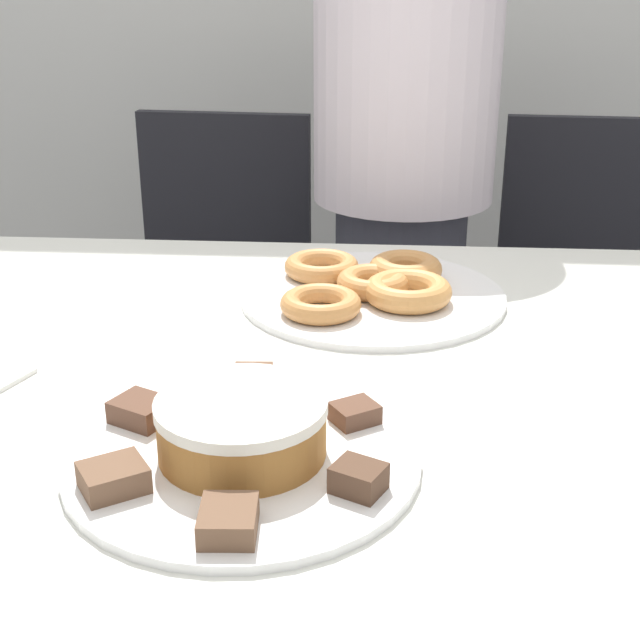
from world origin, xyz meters
name	(u,v)px	position (x,y,z in m)	size (l,w,h in m)	color
table	(319,428)	(0.00, 0.00, 0.67)	(1.68, 1.04, 0.74)	silver
person_standing	(403,171)	(0.11, 0.80, 0.81)	(0.36, 0.36, 1.55)	#383842
office_chair_left	(215,329)	(-0.30, 0.88, 0.42)	(0.47, 0.47, 0.88)	black
office_chair_right	(586,340)	(0.53, 0.88, 0.42)	(0.47, 0.47, 0.88)	black
plate_cake	(243,457)	(-0.06, -0.21, 0.75)	(0.36, 0.36, 0.01)	white
plate_donuts	(372,296)	(0.06, 0.25, 0.75)	(0.39, 0.39, 0.01)	white
frosted_cake	(242,427)	(-0.06, -0.21, 0.78)	(0.17, 0.17, 0.06)	#9E662D
lamington_0	(355,413)	(0.05, -0.13, 0.76)	(0.06, 0.06, 0.02)	brown
lamington_1	(253,382)	(-0.07, -0.08, 0.77)	(0.05, 0.05, 0.03)	brown
lamington_2	(141,410)	(-0.18, -0.15, 0.76)	(0.07, 0.07, 0.02)	brown
lamington_3	(113,477)	(-0.17, -0.28, 0.77)	(0.08, 0.07, 0.02)	brown
lamington_4	(228,520)	(-0.05, -0.34, 0.76)	(0.05, 0.06, 0.02)	brown
lamington_5	(358,478)	(0.06, -0.27, 0.77)	(0.06, 0.05, 0.03)	#513828
donut_0	(373,282)	(0.06, 0.25, 0.77)	(0.11, 0.11, 0.03)	#C68447
donut_1	(321,304)	(-0.01, 0.17, 0.77)	(0.11, 0.11, 0.03)	#C68447
donut_2	(408,291)	(0.11, 0.22, 0.77)	(0.13, 0.13, 0.03)	#D18E4C
donut_3	(405,269)	(0.11, 0.31, 0.77)	(0.11, 0.11, 0.04)	#C68447
donut_4	(322,266)	(-0.02, 0.33, 0.77)	(0.11, 0.11, 0.03)	#C68447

